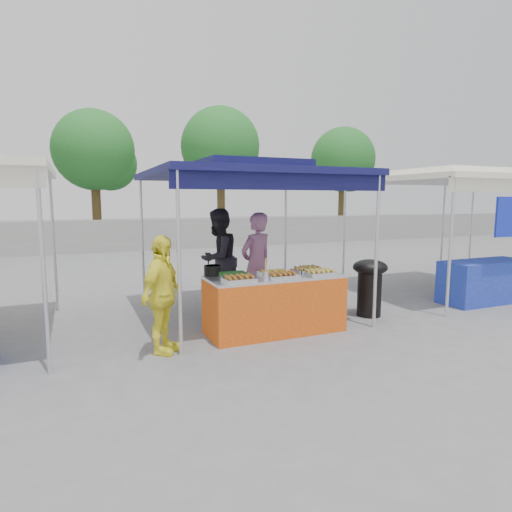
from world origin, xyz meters
name	(u,v)px	position (x,y,z in m)	size (l,w,h in m)	color
ground_plane	(272,330)	(0.00, 0.00, 0.00)	(80.00, 80.00, 0.00)	slate
back_wall	(150,235)	(0.00, 11.00, 0.60)	(40.00, 0.25, 1.20)	gray
main_canopy	(247,174)	(0.00, 0.97, 2.37)	(3.20, 3.20, 2.57)	silver
neighbor_stall_right	(464,217)	(4.50, 0.57, 1.60)	(3.20, 3.20, 2.57)	silver
tree_1	(98,154)	(-1.62, 13.08, 3.77)	(3.31, 3.21, 5.52)	#49381C
tree_2	(223,151)	(3.71, 13.02, 4.13)	(3.57, 3.52, 6.05)	#49381C
tree_3	(345,163)	(10.34, 13.17, 3.83)	(3.35, 3.26, 5.61)	#49381C
vendor_table	(275,304)	(0.00, -0.10, 0.43)	(2.00, 0.80, 0.85)	#DB5313
food_tray_fl	(239,279)	(-0.65, -0.34, 0.88)	(0.42, 0.30, 0.07)	white
food_tray_fm	(282,276)	(0.00, -0.34, 0.88)	(0.42, 0.30, 0.07)	white
food_tray_fr	(320,273)	(0.62, -0.34, 0.88)	(0.42, 0.30, 0.07)	white
food_tray_bl	(233,275)	(-0.62, -0.03, 0.88)	(0.42, 0.30, 0.07)	white
food_tray_bm	(274,272)	(0.02, -0.04, 0.88)	(0.42, 0.30, 0.07)	white
food_tray_br	(307,270)	(0.59, -0.02, 0.88)	(0.42, 0.30, 0.07)	white
cooking_pot	(213,270)	(-0.84, 0.25, 0.92)	(0.26, 0.26, 0.15)	black
skewer_cup	(266,276)	(-0.25, -0.34, 0.90)	(0.09, 0.09, 0.11)	silver
wok_burner	(370,282)	(1.85, 0.07, 0.57)	(0.57, 0.57, 0.97)	black
crate_left	(234,317)	(-0.44, 0.43, 0.13)	(0.44, 0.31, 0.27)	#162AB8
crate_right	(268,311)	(0.20, 0.55, 0.14)	(0.45, 0.32, 0.27)	#162AB8
crate_stacked	(268,295)	(0.20, 0.55, 0.40)	(0.43, 0.30, 0.26)	#162AB8
vendor_woman	(256,265)	(0.08, 0.77, 0.87)	(0.64, 0.42, 1.74)	#9B6388
helper_man	(218,258)	(-0.30, 1.64, 0.90)	(0.87, 0.68, 1.79)	#222127
customer_person	(162,295)	(-1.69, -0.33, 0.76)	(0.89, 0.37, 1.51)	#FEF438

